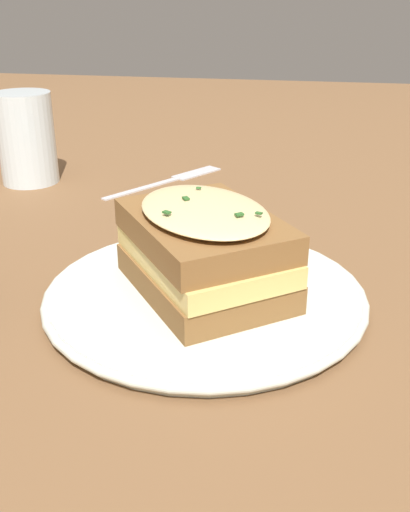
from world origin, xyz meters
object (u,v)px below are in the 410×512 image
(sandwich, at_px, (205,249))
(water_glass, at_px, (26,138))
(fork, at_px, (177,178))
(dinner_plate, at_px, (205,295))

(sandwich, relative_size, water_glass, 1.50)
(sandwich, height_order, fork, sandwich)
(water_glass, bearing_deg, dinner_plate, -44.98)
(water_glass, height_order, fork, water_glass)
(sandwich, relative_size, fork, 1.04)
(sandwich, distance_m, water_glass, 0.39)
(sandwich, xyz_separation_m, water_glass, (-0.28, 0.28, 0.01))
(sandwich, distance_m, fork, 0.33)
(sandwich, bearing_deg, dinner_plate, -60.23)
(dinner_plate, distance_m, fork, 0.33)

